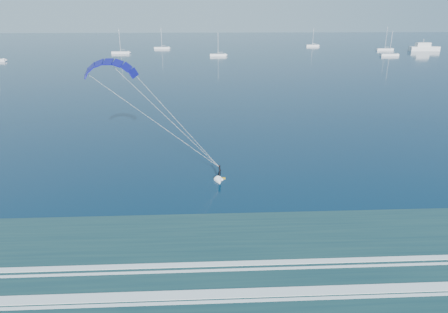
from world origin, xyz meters
TOP-DOWN VIEW (x-y plane):
  - kitesurfer_rig at (-9.37, 25.79)m, footprint 16.63×7.98m
  - motor_yacht at (123.35, 214.02)m, footprint 17.05×4.55m
  - sailboat_1 at (-50.47, 205.69)m, footprint 9.60×2.40m
  - sailboat_2 at (-30.97, 235.16)m, footprint 9.34×2.40m
  - sailboat_3 at (2.16, 189.80)m, footprint 8.35×2.40m
  - sailboat_4 at (66.73, 248.96)m, footprint 8.37×2.40m
  - sailboat_5 at (101.93, 217.85)m, footprint 9.80×2.40m
  - sailboat_6 at (90.51, 186.13)m, footprint 9.23×2.40m

SIDE VIEW (x-z plane):
  - sailboat_4 at x=66.73m, z-range -5.03..6.39m
  - sailboat_3 at x=2.16m, z-range -5.13..6.50m
  - sailboat_6 at x=90.51m, z-range -5.53..6.90m
  - sailboat_2 at x=-30.97m, z-range -5.57..6.94m
  - sailboat_1 at x=-50.47m, z-range -5.84..7.22m
  - sailboat_5 at x=101.93m, z-range -5.92..7.30m
  - motor_yacht at x=123.35m, z-range -1.53..5.24m
  - kitesurfer_rig at x=-9.37m, z-range 0.28..17.79m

